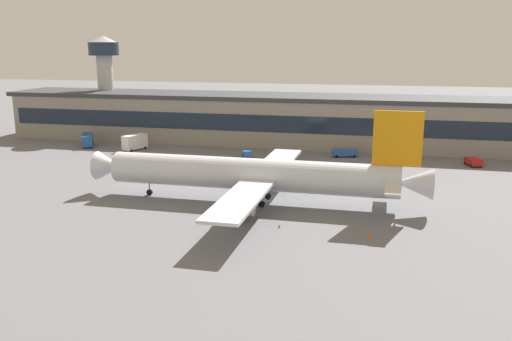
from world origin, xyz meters
name	(u,v)px	position (x,y,z in m)	size (l,w,h in m)	color
ground_plane	(265,199)	(0.00, 0.00, 0.00)	(600.00, 600.00, 0.00)	slate
terminal_building	(310,120)	(0.00, 58.45, 7.02)	(182.22, 20.37, 14.00)	gray
airliner	(256,174)	(-1.18, -2.39, 5.22)	(62.14, 53.13, 17.38)	silver
control_tower	(105,73)	(-65.50, 62.47, 19.23)	(9.34, 9.34, 30.72)	#B7B7B2
belt_loader	(345,153)	(11.56, 42.72, 1.15)	(6.70, 3.70, 1.95)	#2651A5
catering_truck	(135,142)	(-44.95, 39.18, 2.29)	(5.06, 7.65, 4.15)	white
pushback_tractor	(474,162)	(41.85, 39.18, 1.05)	(3.88, 5.35, 1.75)	red
follow_me_car	(289,155)	(-1.87, 36.64, 1.09)	(2.15, 4.47, 1.85)	yellow
fuel_truck	(88,140)	(-60.34, 40.86, 1.88)	(6.44, 8.73, 3.35)	#2651A5
crew_van	(389,153)	(22.29, 43.17, 1.46)	(3.87, 5.64, 2.55)	yellow
baggage_tug	(247,153)	(-12.80, 36.35, 1.09)	(3.09, 4.06, 1.85)	#2651A5
traffic_cone_0	(369,236)	(19.61, -16.90, 0.36)	(0.58, 0.58, 0.72)	#F2590C
traffic_cone_1	(394,224)	(23.31, -9.99, 0.28)	(0.45, 0.45, 0.56)	#F2590C
traffic_cone_2	(279,226)	(5.69, -15.22, 0.28)	(0.44, 0.44, 0.56)	#F2590C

